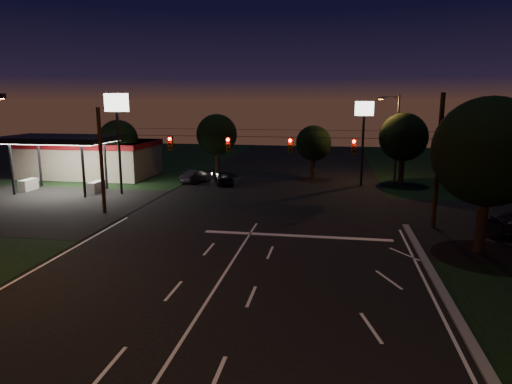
% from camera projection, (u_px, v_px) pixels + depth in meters
% --- Properties ---
extents(ground, '(140.00, 140.00, 0.00)m').
position_uv_depth(ground, '(199.00, 314.00, 18.51)').
color(ground, black).
rests_on(ground, ground).
extents(cross_street_left, '(20.00, 16.00, 0.02)m').
position_uv_depth(cross_street_left, '(20.00, 206.00, 37.27)').
color(cross_street_left, black).
rests_on(cross_street_left, ground).
extents(stop_bar, '(12.00, 0.50, 0.01)m').
position_uv_depth(stop_bar, '(296.00, 236.00, 29.12)').
color(stop_bar, silver).
rests_on(stop_bar, ground).
extents(utility_pole_right, '(0.30, 0.30, 9.00)m').
position_uv_depth(utility_pole_right, '(433.00, 228.00, 31.01)').
color(utility_pole_right, black).
rests_on(utility_pole_right, ground).
extents(utility_pole_left, '(0.28, 0.28, 8.00)m').
position_uv_depth(utility_pole_left, '(105.00, 213.00, 34.98)').
color(utility_pole_left, black).
rests_on(utility_pole_left, ground).
extents(signal_span, '(24.00, 0.40, 1.56)m').
position_uv_depth(signal_span, '(259.00, 144.00, 31.87)').
color(signal_span, black).
rests_on(signal_span, ground).
extents(gas_station, '(14.20, 16.10, 5.25)m').
position_uv_depth(gas_station, '(89.00, 156.00, 51.01)').
color(gas_station, gray).
rests_on(gas_station, ground).
extents(pole_sign_left_near, '(2.20, 0.30, 9.10)m').
position_uv_depth(pole_sign_left_near, '(117.00, 118.00, 40.69)').
color(pole_sign_left_near, black).
rests_on(pole_sign_left_near, ground).
extents(pole_sign_right, '(1.80, 0.30, 8.40)m').
position_uv_depth(pole_sign_right, '(364.00, 124.00, 44.93)').
color(pole_sign_right, black).
rests_on(pole_sign_right, ground).
extents(street_light_right_far, '(2.20, 0.35, 9.00)m').
position_uv_depth(street_light_right_far, '(394.00, 133.00, 46.52)').
color(street_light_right_far, black).
rests_on(street_light_right_far, ground).
extents(tree_right_near, '(6.00, 6.00, 8.76)m').
position_uv_depth(tree_right_near, '(488.00, 153.00, 24.96)').
color(tree_right_near, black).
rests_on(tree_right_near, ground).
extents(tree_far_a, '(4.20, 4.20, 6.42)m').
position_uv_depth(tree_far_a, '(119.00, 140.00, 49.73)').
color(tree_far_a, black).
rests_on(tree_far_a, ground).
extents(tree_far_b, '(4.60, 4.60, 6.98)m').
position_uv_depth(tree_far_b, '(217.00, 135.00, 51.88)').
color(tree_far_b, black).
rests_on(tree_far_b, ground).
extents(tree_far_c, '(3.80, 3.80, 5.86)m').
position_uv_depth(tree_far_c, '(314.00, 144.00, 49.22)').
color(tree_far_c, black).
rests_on(tree_far_c, ground).
extents(tree_far_d, '(4.80, 4.80, 7.30)m').
position_uv_depth(tree_far_d, '(403.00, 138.00, 45.64)').
color(tree_far_d, black).
rests_on(tree_far_d, ground).
extents(tree_far_e, '(4.00, 4.00, 6.18)m').
position_uv_depth(tree_far_e, '(495.00, 148.00, 42.50)').
color(tree_far_e, black).
rests_on(tree_far_e, ground).
extents(car_oncoming_a, '(2.88, 4.43, 1.40)m').
position_uv_depth(car_oncoming_a, '(224.00, 178.00, 46.75)').
color(car_oncoming_a, black).
rests_on(car_oncoming_a, ground).
extents(car_oncoming_b, '(2.62, 4.25, 1.32)m').
position_uv_depth(car_oncoming_b, '(196.00, 176.00, 47.89)').
color(car_oncoming_b, black).
rests_on(car_oncoming_b, ground).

